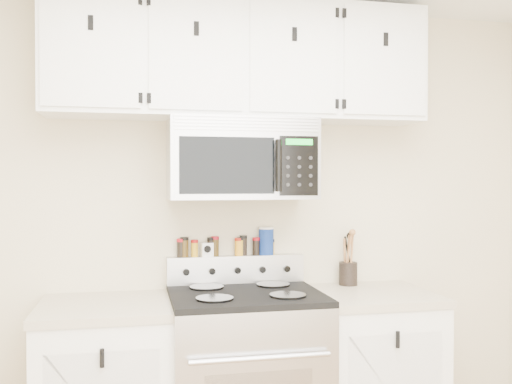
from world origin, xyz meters
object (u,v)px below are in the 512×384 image
(range, at_px, (246,383))
(utensil_crock, at_px, (348,272))
(microwave, at_px, (241,159))
(salt_canister, at_px, (266,241))

(range, bearing_deg, utensil_crock, 19.89)
(utensil_crock, bearing_deg, microwave, -170.67)
(microwave, distance_m, salt_canister, 0.51)
(utensil_crock, distance_m, salt_canister, 0.51)
(microwave, bearing_deg, salt_canister, 42.02)
(range, xyz_separation_m, salt_canister, (0.17, 0.28, 0.69))
(utensil_crock, relative_size, salt_canister, 1.95)
(microwave, distance_m, utensil_crock, 0.91)
(utensil_crock, height_order, salt_canister, salt_canister)
(range, relative_size, utensil_crock, 3.62)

